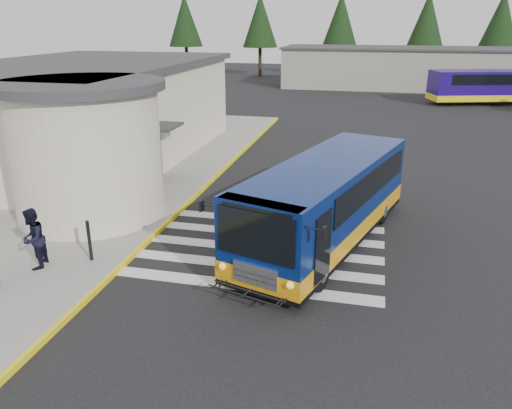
% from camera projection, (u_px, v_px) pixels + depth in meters
% --- Properties ---
extents(ground, '(140.00, 140.00, 0.00)m').
position_uv_depth(ground, '(276.00, 240.00, 16.60)').
color(ground, black).
rests_on(ground, ground).
extents(sidewalk, '(10.00, 34.00, 0.15)m').
position_uv_depth(sidewalk, '(95.00, 183.00, 22.16)').
color(sidewalk, gray).
rests_on(sidewalk, ground).
extents(curb_strip, '(0.12, 34.00, 0.16)m').
position_uv_depth(curb_strip, '(201.00, 191.00, 21.09)').
color(curb_strip, yellow).
rests_on(curb_strip, ground).
extents(station_building, '(12.70, 18.70, 4.80)m').
position_uv_depth(station_building, '(87.00, 114.00, 24.35)').
color(station_building, beige).
rests_on(station_building, ground).
extents(crosswalk, '(8.00, 5.35, 0.01)m').
position_uv_depth(crosswalk, '(256.00, 248.00, 15.97)').
color(crosswalk, silver).
rests_on(crosswalk, ground).
extents(depot_building, '(26.40, 8.40, 4.20)m').
position_uv_depth(depot_building, '(408.00, 68.00, 52.89)').
color(depot_building, gray).
rests_on(depot_building, ground).
extents(tree_line, '(58.40, 4.40, 10.00)m').
position_uv_depth(tree_line, '(412.00, 21.00, 58.50)').
color(tree_line, black).
rests_on(tree_line, ground).
extents(transit_bus, '(5.47, 9.89, 2.72)m').
position_uv_depth(transit_bus, '(325.00, 205.00, 15.98)').
color(transit_bus, navy).
rests_on(transit_bus, ground).
extents(pedestrian_b, '(0.87, 1.01, 1.79)m').
position_uv_depth(pedestrian_b, '(33.00, 239.00, 14.15)').
color(pedestrian_b, black).
rests_on(pedestrian_b, sidewalk).
extents(bollard, '(0.10, 0.10, 1.26)m').
position_uv_depth(bollard, '(89.00, 241.00, 14.67)').
color(bollard, black).
rests_on(bollard, sidewalk).
extents(far_bus_a, '(9.86, 5.26, 2.45)m').
position_uv_depth(far_bus_a, '(486.00, 85.00, 42.83)').
color(far_bus_a, '#1B085F').
rests_on(far_bus_a, ground).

